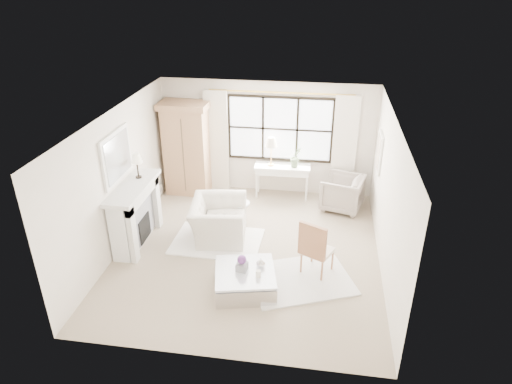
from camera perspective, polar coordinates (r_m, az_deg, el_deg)
floor at (r=9.01m, az=-0.95°, el=-7.35°), size 5.50×5.50×0.00m
ceiling at (r=7.83m, az=-1.10°, el=9.27°), size 5.50×5.50×0.00m
wall_back at (r=10.84m, az=1.42°, el=6.74°), size 5.00×0.00×5.00m
wall_front at (r=6.04m, az=-5.44°, el=-11.10°), size 5.00×0.00×5.00m
wall_left at (r=9.06m, az=-16.82°, el=1.41°), size 0.00×5.50×5.50m
wall_right at (r=8.33m, az=16.21°, el=-0.78°), size 0.00×5.50×5.50m
window_pane at (r=10.71m, az=3.02°, el=7.88°), size 2.40×0.02×1.50m
window_frame at (r=10.70m, az=3.02°, el=7.86°), size 2.50×0.04×1.50m
curtain_rod at (r=10.40m, az=3.11°, el=12.31°), size 3.30×0.04×0.04m
curtain_left at (r=10.99m, az=-4.91°, el=6.30°), size 0.55×0.10×2.47m
curtain_right at (r=10.72m, az=10.96°, el=5.37°), size 0.55×0.10×2.47m
fireplace at (r=9.28m, az=-14.98°, el=-2.59°), size 0.58×1.66×1.26m
mirror_frame at (r=8.86m, az=-17.05°, el=4.27°), size 0.05×1.15×0.95m
mirror_glass at (r=8.84m, az=-16.87°, el=4.26°), size 0.02×1.00×0.80m
art_frame at (r=9.79m, az=15.16°, el=4.81°), size 0.04×0.62×0.82m
art_canvas at (r=9.78m, az=15.04°, el=4.81°), size 0.01×0.52×0.72m
mantel_lamp at (r=9.13m, az=-14.72°, el=3.99°), size 0.22×0.22×0.51m
armoire at (r=10.94m, az=-8.65°, el=5.46°), size 1.14×0.73×2.24m
console_table at (r=10.88m, az=3.27°, el=1.37°), size 1.31×0.48×0.80m
console_lamp at (r=10.53m, az=1.92°, el=6.16°), size 0.28×0.28×0.69m
orchid_plant at (r=10.59m, az=4.99°, el=4.38°), size 0.33×0.30×0.49m
side_table at (r=9.75m, az=-1.96°, el=-2.24°), size 0.40×0.40×0.51m
rug_left at (r=9.30m, az=-4.87°, el=-6.15°), size 1.79×1.29×0.03m
rug_right at (r=8.29m, az=5.60°, el=-10.78°), size 2.10×1.86×0.03m
club_armchair at (r=9.26m, az=-4.72°, el=-3.53°), size 1.20×1.33×0.79m
wingback_chair at (r=10.49m, az=10.71°, el=-0.10°), size 1.07×1.05×0.80m
french_chair at (r=8.32m, az=7.55°, el=-8.24°), size 0.65×0.65×1.08m
coffee_table at (r=7.95m, az=-1.38°, el=-10.98°), size 1.19×1.19×0.38m
planter_box at (r=7.82m, az=-1.77°, el=-9.31°), size 0.20×0.20×0.13m
planter_flowers at (r=7.74m, az=-1.79°, el=-8.44°), size 0.15×0.15×0.15m
pillar_candle at (r=7.67m, az=0.28°, el=-10.17°), size 0.09×0.09×0.12m
coffee_vase at (r=7.88m, az=0.59°, el=-8.82°), size 0.20×0.20×0.16m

